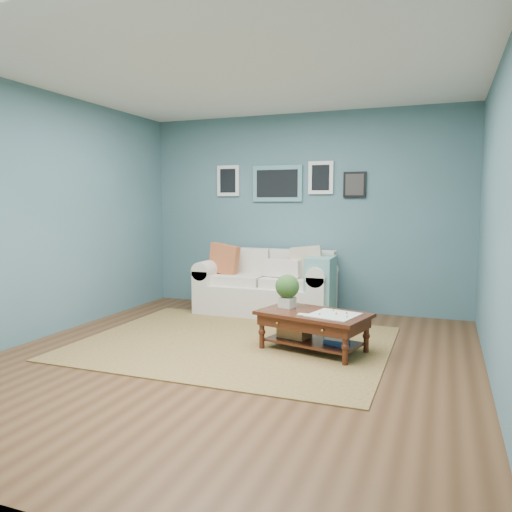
% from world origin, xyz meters
% --- Properties ---
extents(room_shell, '(5.00, 5.02, 2.70)m').
position_xyz_m(room_shell, '(-0.01, 0.06, 1.36)').
color(room_shell, brown).
rests_on(room_shell, ground).
extents(area_rug, '(3.16, 2.53, 0.01)m').
position_xyz_m(area_rug, '(-0.18, 0.52, 0.01)').
color(area_rug, brown).
rests_on(area_rug, ground).
extents(loveseat, '(1.84, 0.83, 0.94)m').
position_xyz_m(loveseat, '(-0.28, 2.02, 0.38)').
color(loveseat, beige).
rests_on(loveseat, ground).
extents(coffee_table, '(1.18, 0.86, 0.74)m').
position_xyz_m(coffee_table, '(0.61, 0.56, 0.33)').
color(coffee_table, black).
rests_on(coffee_table, ground).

